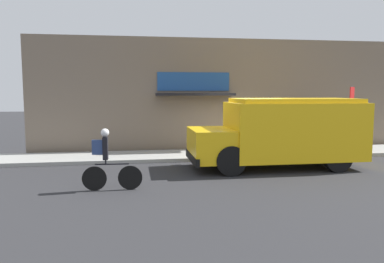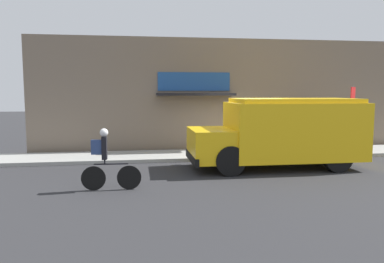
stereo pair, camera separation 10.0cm
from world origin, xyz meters
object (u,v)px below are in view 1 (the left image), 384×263
stop_sign_post (351,108)px  trash_bin (289,139)px  cyclist (107,160)px  school_bus (283,132)px

stop_sign_post → trash_bin: 2.62m
cyclist → school_bus: bearing=22.4°
stop_sign_post → cyclist: bearing=-156.5°
school_bus → trash_bin: size_ratio=6.73×
school_bus → cyclist: bearing=-160.2°
stop_sign_post → trash_bin: stop_sign_post is taller
school_bus → cyclist: (-5.42, -1.97, -0.40)m
cyclist → trash_bin: bearing=38.0°
cyclist → trash_bin: 8.53m
trash_bin → school_bus: bearing=-117.0°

